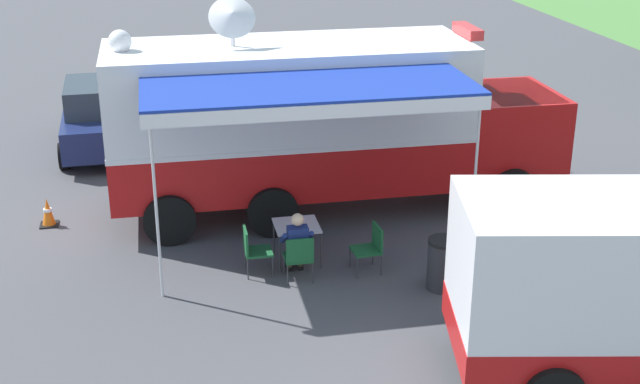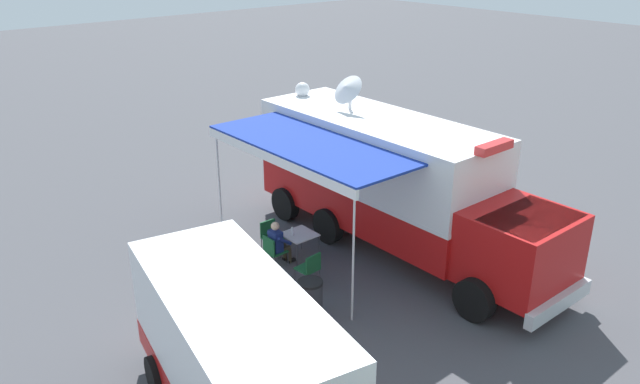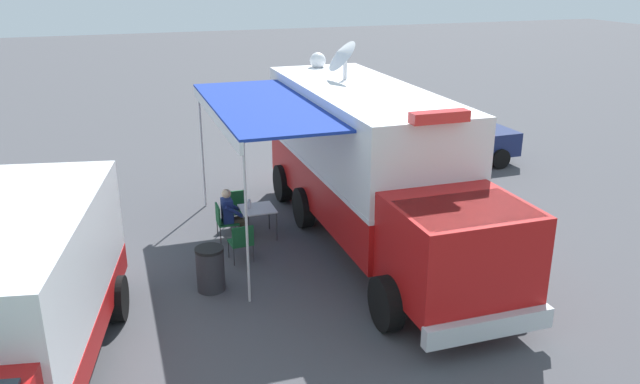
{
  "view_description": "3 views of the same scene",
  "coord_description": "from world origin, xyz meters",
  "px_view_note": "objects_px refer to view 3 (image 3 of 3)",
  "views": [
    {
      "loc": [
        16.41,
        -2.77,
        7.02
      ],
      "look_at": [
        1.94,
        0.24,
        1.12
      ],
      "focal_mm": 48.07,
      "sensor_mm": 36.0,
      "label": 1
    },
    {
      "loc": [
        11.68,
        11.25,
        8.07
      ],
      "look_at": [
        1.42,
        -0.7,
        1.51
      ],
      "focal_mm": 35.13,
      "sensor_mm": 36.0,
      "label": 2
    },
    {
      "loc": [
        5.68,
        13.51,
        6.18
      ],
      "look_at": [
        0.95,
        -0.17,
        1.0
      ],
      "focal_mm": 35.94,
      "sensor_mm": 36.0,
      "label": 3
    }
  ],
  "objects_px": {
    "support_truck": "(16,310)",
    "water_bottle": "(249,204)",
    "trash_bin": "(210,269)",
    "folding_chair_beside_table": "(237,206)",
    "folding_chair_at_table": "(223,219)",
    "traffic_cone": "(303,162)",
    "command_truck": "(371,161)",
    "folding_table": "(257,210)",
    "folding_chair_spare_by_truck": "(242,240)",
    "car_behind_truck": "(450,139)",
    "seated_responder": "(231,213)"
  },
  "relations": [
    {
      "from": "support_truck",
      "to": "water_bottle",
      "type": "bearing_deg",
      "value": -134.5
    },
    {
      "from": "trash_bin",
      "to": "folding_chair_beside_table",
      "type": "bearing_deg",
      "value": -111.03
    },
    {
      "from": "folding_chair_at_table",
      "to": "traffic_cone",
      "type": "bearing_deg",
      "value": -127.2
    },
    {
      "from": "command_truck",
      "to": "water_bottle",
      "type": "distance_m",
      "value": 3.05
    },
    {
      "from": "folding_chair_beside_table",
      "to": "support_truck",
      "type": "relative_size",
      "value": 0.12
    },
    {
      "from": "support_truck",
      "to": "folding_table",
      "type": "bearing_deg",
      "value": -136.05
    },
    {
      "from": "water_bottle",
      "to": "folding_chair_beside_table",
      "type": "bearing_deg",
      "value": -79.02
    },
    {
      "from": "command_truck",
      "to": "folding_chair_spare_by_truck",
      "type": "distance_m",
      "value": 3.41
    },
    {
      "from": "trash_bin",
      "to": "car_behind_truck",
      "type": "distance_m",
      "value": 10.58
    },
    {
      "from": "trash_bin",
      "to": "support_truck",
      "type": "height_order",
      "value": "support_truck"
    },
    {
      "from": "seated_responder",
      "to": "car_behind_truck",
      "type": "relative_size",
      "value": 0.3
    },
    {
      "from": "folding_table",
      "to": "seated_responder",
      "type": "xyz_separation_m",
      "value": [
        0.61,
        -0.11,
        -0.02
      ]
    },
    {
      "from": "folding_chair_spare_by_truck",
      "to": "trash_bin",
      "type": "height_order",
      "value": "trash_bin"
    },
    {
      "from": "folding_table",
      "to": "command_truck",
      "type": "bearing_deg",
      "value": 156.67
    },
    {
      "from": "seated_responder",
      "to": "car_behind_truck",
      "type": "distance_m",
      "value": 8.61
    },
    {
      "from": "folding_chair_spare_by_truck",
      "to": "trash_bin",
      "type": "xyz_separation_m",
      "value": [
        0.87,
        1.05,
        -0.06
      ]
    },
    {
      "from": "folding_chair_at_table",
      "to": "folding_chair_beside_table",
      "type": "xyz_separation_m",
      "value": [
        -0.48,
        -0.74,
        0.0
      ]
    },
    {
      "from": "folding_table",
      "to": "trash_bin",
      "type": "xyz_separation_m",
      "value": [
        1.52,
        2.27,
        -0.22
      ]
    },
    {
      "from": "car_behind_truck",
      "to": "folding_chair_at_table",
      "type": "bearing_deg",
      "value": 23.7
    },
    {
      "from": "water_bottle",
      "to": "command_truck",
      "type": "bearing_deg",
      "value": 156.63
    },
    {
      "from": "water_bottle",
      "to": "folding_chair_at_table",
      "type": "xyz_separation_m",
      "value": [
        0.63,
        -0.03,
        -0.32
      ]
    },
    {
      "from": "seated_responder",
      "to": "traffic_cone",
      "type": "bearing_deg",
      "value": -125.63
    },
    {
      "from": "folding_table",
      "to": "traffic_cone",
      "type": "distance_m",
      "value": 5.3
    },
    {
      "from": "car_behind_truck",
      "to": "trash_bin",
      "type": "bearing_deg",
      "value": 34.0
    },
    {
      "from": "folding_table",
      "to": "folding_chair_beside_table",
      "type": "relative_size",
      "value": 0.93
    },
    {
      "from": "command_truck",
      "to": "traffic_cone",
      "type": "xyz_separation_m",
      "value": [
        -0.18,
        -5.65,
        -1.66
      ]
    },
    {
      "from": "folding_chair_spare_by_truck",
      "to": "seated_responder",
      "type": "relative_size",
      "value": 0.7
    },
    {
      "from": "command_truck",
      "to": "traffic_cone",
      "type": "bearing_deg",
      "value": -91.82
    },
    {
      "from": "folding_chair_beside_table",
      "to": "support_truck",
      "type": "distance_m",
      "value": 7.04
    },
    {
      "from": "support_truck",
      "to": "trash_bin",
      "type": "bearing_deg",
      "value": -144.49
    },
    {
      "from": "folding_table",
      "to": "car_behind_truck",
      "type": "xyz_separation_m",
      "value": [
        -7.24,
        -3.64,
        0.21
      ]
    },
    {
      "from": "folding_chair_spare_by_truck",
      "to": "support_truck",
      "type": "relative_size",
      "value": 0.12
    },
    {
      "from": "water_bottle",
      "to": "trash_bin",
      "type": "distance_m",
      "value": 2.74
    },
    {
      "from": "command_truck",
      "to": "support_truck",
      "type": "bearing_deg",
      "value": 26.13
    },
    {
      "from": "folding_table",
      "to": "folding_chair_spare_by_truck",
      "type": "relative_size",
      "value": 0.93
    },
    {
      "from": "trash_bin",
      "to": "support_truck",
      "type": "distance_m",
      "value": 4.05
    },
    {
      "from": "folding_table",
      "to": "traffic_cone",
      "type": "xyz_separation_m",
      "value": [
        -2.61,
        -4.6,
        -0.39
      ]
    },
    {
      "from": "seated_responder",
      "to": "traffic_cone",
      "type": "xyz_separation_m",
      "value": [
        -3.22,
        -4.5,
        -0.37
      ]
    },
    {
      "from": "car_behind_truck",
      "to": "traffic_cone",
      "type": "bearing_deg",
      "value": -11.78
    },
    {
      "from": "command_truck",
      "to": "folding_chair_at_table",
      "type": "bearing_deg",
      "value": -19.69
    },
    {
      "from": "folding_chair_beside_table",
      "to": "water_bottle",
      "type": "bearing_deg",
      "value": 100.98
    },
    {
      "from": "folding_table",
      "to": "traffic_cone",
      "type": "relative_size",
      "value": 1.4
    },
    {
      "from": "traffic_cone",
      "to": "car_behind_truck",
      "type": "height_order",
      "value": "car_behind_truck"
    },
    {
      "from": "traffic_cone",
      "to": "folding_chair_at_table",
      "type": "bearing_deg",
      "value": 52.8
    },
    {
      "from": "folding_chair_spare_by_truck",
      "to": "folding_table",
      "type": "bearing_deg",
      "value": -118.23
    },
    {
      "from": "folding_chair_at_table",
      "to": "folding_chair_beside_table",
      "type": "height_order",
      "value": "same"
    },
    {
      "from": "command_truck",
      "to": "support_truck",
      "type": "xyz_separation_m",
      "value": [
        7.16,
        3.51,
        -0.56
      ]
    },
    {
      "from": "water_bottle",
      "to": "trash_bin",
      "type": "bearing_deg",
      "value": 60.12
    },
    {
      "from": "folding_chair_beside_table",
      "to": "support_truck",
      "type": "height_order",
      "value": "support_truck"
    },
    {
      "from": "folding_table",
      "to": "water_bottle",
      "type": "distance_m",
      "value": 0.25
    }
  ]
}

